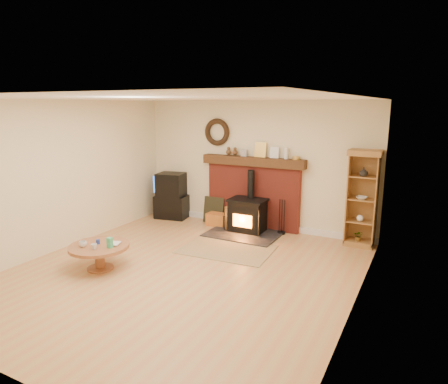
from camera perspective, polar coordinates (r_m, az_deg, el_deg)
The scene contains 11 objects.
ground at distance 6.25m, azimuth -6.00°, elevation -11.43°, with size 5.50×5.50×0.00m, color tan.
room_shell at distance 5.86m, azimuth -6.01°, elevation 4.49°, with size 5.02×5.52×2.61m.
chimney_breast at distance 8.25m, azimuth 4.15°, elevation 0.35°, with size 2.20×0.22×1.78m.
wood_stove at distance 7.99m, azimuth 3.29°, elevation -3.53°, with size 1.40×1.00×1.24m.
area_rug at distance 7.14m, azimuth 0.39°, elevation -8.19°, with size 1.58×1.09×0.01m, color brown.
tv_unit at distance 9.06m, azimuth -7.51°, elevation -0.65°, with size 0.78×0.60×1.02m.
curio_cabinet at distance 7.54m, azimuth 19.14°, elevation -0.85°, with size 0.56×0.41×1.75m.
firelog_box at distance 8.47m, azimuth -0.96°, elevation -3.95°, with size 0.43×0.27×0.27m, color gold.
leaning_painting at distance 8.64m, azimuth -1.49°, elevation -2.60°, with size 0.47×0.03×0.57m, color black.
fire_tools at distance 8.02m, azimuth 8.21°, elevation -5.03°, with size 0.16×0.16×0.70m.
coffee_table at distance 6.52m, azimuth -17.42°, elevation -7.87°, with size 0.92×0.92×0.55m.
Camera 1 is at (3.20, -4.74, 2.51)m, focal length 32.00 mm.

